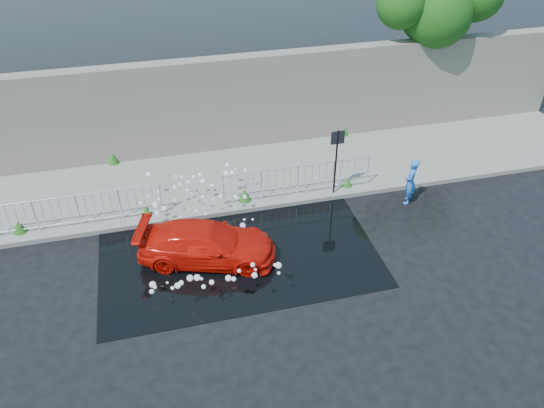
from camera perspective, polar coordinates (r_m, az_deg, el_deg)
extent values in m
plane|color=black|center=(14.95, -4.81, -7.97)|extent=(90.00, 90.00, 0.00)
cube|color=slate|center=(18.83, -7.50, 2.46)|extent=(30.00, 4.00, 0.15)
cube|color=slate|center=(17.19, -6.58, -1.05)|extent=(30.00, 0.25, 0.16)
cube|color=#6D655C|center=(19.88, -8.79, 10.24)|extent=(30.00, 0.60, 3.50)
cube|color=black|center=(15.73, -3.66, -5.23)|extent=(8.00, 5.00, 0.01)
cylinder|color=black|center=(17.47, 6.86, 4.22)|extent=(0.06, 0.06, 2.50)
cube|color=black|center=(16.98, 7.09, 7.10)|extent=(0.45, 0.04, 0.45)
cylinder|color=#332114|center=(23.47, 16.57, 14.80)|extent=(0.36, 0.36, 5.00)
sphere|color=#164911|center=(21.94, 17.34, 19.11)|extent=(2.70, 2.70, 2.70)
sphere|color=#164911|center=(21.14, 13.78, 20.20)|extent=(1.85, 1.85, 1.85)
cylinder|color=silver|center=(17.06, -11.88, 0.59)|extent=(0.05, 0.05, 1.10)
cylinder|color=silver|center=(16.97, -20.47, 0.83)|extent=(5.00, 0.04, 0.04)
cylinder|color=silver|center=(17.50, -19.84, -1.73)|extent=(5.00, 0.04, 0.04)
cylinder|color=silver|center=(17.17, -5.25, 1.53)|extent=(0.05, 0.05, 1.10)
cylinder|color=silver|center=(18.41, 10.29, 3.62)|extent=(0.05, 0.05, 1.10)
cylinder|color=silver|center=(17.34, 2.83, 4.08)|extent=(5.00, 0.04, 0.04)
cylinder|color=silver|center=(17.86, 2.75, 1.47)|extent=(5.00, 0.04, 0.04)
cone|color=#124414|center=(17.85, -25.56, -2.21)|extent=(0.40, 0.40, 0.40)
cone|color=#124414|center=(17.34, -13.37, -0.63)|extent=(0.36, 0.36, 0.30)
cone|color=#124414|center=(17.49, -2.96, 1.00)|extent=(0.44, 0.44, 0.42)
cone|color=#124414|center=(18.41, 8.09, 2.37)|extent=(0.38, 0.38, 0.29)
cone|color=#124414|center=(20.33, -16.72, 4.74)|extent=(0.42, 0.42, 0.40)
cone|color=#124414|center=(21.60, 7.80, 7.76)|extent=(0.34, 0.34, 0.32)
sphere|color=white|center=(17.54, -3.92, 3.85)|extent=(0.07, 0.07, 0.07)
sphere|color=white|center=(17.20, -9.91, 2.15)|extent=(0.10, 0.10, 0.10)
sphere|color=white|center=(17.36, -4.98, 3.35)|extent=(0.17, 0.17, 0.17)
sphere|color=white|center=(16.09, -8.88, -2.81)|extent=(0.08, 0.08, 0.08)
sphere|color=white|center=(17.00, -12.06, 1.34)|extent=(0.12, 0.12, 0.12)
sphere|color=white|center=(17.41, -9.20, 2.44)|extent=(0.06, 0.06, 0.06)
sphere|color=white|center=(16.73, -12.46, -0.13)|extent=(0.17, 0.17, 0.17)
sphere|color=white|center=(17.76, -4.83, 4.23)|extent=(0.15, 0.15, 0.15)
sphere|color=white|center=(16.79, -3.96, 0.79)|extent=(0.14, 0.14, 0.14)
sphere|color=white|center=(16.97, -13.17, 0.87)|extent=(0.08, 0.08, 0.08)
sphere|color=white|center=(16.33, -9.20, -2.30)|extent=(0.12, 0.12, 0.12)
sphere|color=white|center=(16.85, -8.71, 1.14)|extent=(0.07, 0.07, 0.07)
sphere|color=white|center=(16.39, -3.16, -2.32)|extent=(0.18, 0.18, 0.18)
sphere|color=white|center=(16.79, -5.58, 0.82)|extent=(0.13, 0.13, 0.13)
sphere|color=white|center=(16.87, -12.53, 0.20)|extent=(0.08, 0.08, 0.08)
sphere|color=white|center=(17.19, -6.46, 2.01)|extent=(0.12, 0.12, 0.12)
sphere|color=white|center=(16.37, -8.11, -0.73)|extent=(0.10, 0.10, 0.10)
sphere|color=white|center=(16.74, -2.95, 0.79)|extent=(0.14, 0.14, 0.14)
sphere|color=white|center=(17.26, -5.20, 2.37)|extent=(0.08, 0.08, 0.08)
sphere|color=white|center=(17.25, -9.02, 2.35)|extent=(0.12, 0.12, 0.12)
sphere|color=white|center=(16.73, -6.35, 0.49)|extent=(0.09, 0.09, 0.09)
sphere|color=white|center=(17.43, -8.42, 2.94)|extent=(0.12, 0.12, 0.12)
sphere|color=white|center=(17.60, -2.92, 3.66)|extent=(0.11, 0.11, 0.11)
sphere|color=white|center=(17.39, -10.30, 2.97)|extent=(0.09, 0.09, 0.09)
sphere|color=white|center=(16.57, -7.16, -1.05)|extent=(0.10, 0.10, 0.10)
sphere|color=white|center=(16.61, -12.28, -0.98)|extent=(0.16, 0.16, 0.16)
sphere|color=white|center=(17.24, -3.55, 2.15)|extent=(0.07, 0.07, 0.07)
sphere|color=white|center=(17.47, -9.69, 2.89)|extent=(0.10, 0.10, 0.10)
sphere|color=white|center=(16.21, -11.45, -3.26)|extent=(0.16, 0.16, 0.16)
sphere|color=white|center=(17.15, -10.44, 1.81)|extent=(0.13, 0.13, 0.13)
sphere|color=white|center=(16.58, -3.00, -1.68)|extent=(0.08, 0.08, 0.08)
sphere|color=white|center=(17.63, -13.18, 3.12)|extent=(0.16, 0.16, 0.16)
sphere|color=white|center=(17.13, -9.10, 1.50)|extent=(0.10, 0.10, 0.10)
sphere|color=white|center=(16.76, -13.95, 0.10)|extent=(0.11, 0.11, 0.11)
sphere|color=white|center=(16.90, -12.05, 0.55)|extent=(0.09, 0.09, 0.09)
sphere|color=white|center=(16.94, -10.42, 0.39)|extent=(0.08, 0.08, 0.08)
sphere|color=white|center=(17.43, -4.35, 3.39)|extent=(0.14, 0.14, 0.14)
sphere|color=white|center=(16.87, -7.48, 0.80)|extent=(0.11, 0.11, 0.11)
sphere|color=white|center=(16.49, -9.75, -1.40)|extent=(0.07, 0.07, 0.07)
sphere|color=white|center=(17.35, -7.79, 3.12)|extent=(0.13, 0.13, 0.13)
sphere|color=white|center=(16.63, -11.51, -0.47)|extent=(0.15, 0.15, 0.15)
sphere|color=white|center=(16.51, -8.35, -2.02)|extent=(0.16, 0.16, 0.16)
sphere|color=white|center=(16.90, -9.06, 1.48)|extent=(0.06, 0.06, 0.06)
sphere|color=white|center=(17.18, -7.47, 2.47)|extent=(0.17, 0.17, 0.17)
sphere|color=white|center=(16.53, -2.09, -1.66)|extent=(0.08, 0.08, 0.08)
sphere|color=white|center=(13.66, -12.82, -9.16)|extent=(0.12, 0.12, 0.12)
sphere|color=white|center=(14.10, -8.82, -7.88)|extent=(0.18, 0.18, 0.18)
sphere|color=white|center=(13.92, -12.47, -8.73)|extent=(0.09, 0.09, 0.09)
sphere|color=white|center=(13.90, -8.06, -7.84)|extent=(0.17, 0.17, 0.17)
sphere|color=white|center=(13.47, -7.37, -8.81)|extent=(0.12, 0.12, 0.12)
sphere|color=white|center=(13.57, -10.13, -8.64)|extent=(0.16, 0.16, 0.16)
sphere|color=white|center=(14.10, 0.69, -6.61)|extent=(0.18, 0.18, 0.18)
sphere|color=white|center=(13.74, 0.74, -7.43)|extent=(0.09, 0.09, 0.09)
sphere|color=white|center=(13.72, -7.58, -7.98)|extent=(0.08, 0.08, 0.08)
sphere|color=white|center=(14.24, 0.31, -6.57)|extent=(0.09, 0.09, 0.09)
sphere|color=white|center=(13.40, -10.67, -8.87)|extent=(0.09, 0.09, 0.09)
sphere|color=white|center=(13.45, -4.14, -8.04)|extent=(0.12, 0.12, 0.12)
sphere|color=white|center=(13.87, -1.79, -7.06)|extent=(0.08, 0.08, 0.08)
sphere|color=white|center=(13.43, -9.75, -8.36)|extent=(0.13, 0.13, 0.13)
sphere|color=white|center=(14.37, -2.10, -6.56)|extent=(0.13, 0.13, 0.13)
sphere|color=white|center=(13.65, -3.56, -7.19)|extent=(0.10, 0.10, 0.10)
sphere|color=white|center=(14.47, -12.72, -8.45)|extent=(0.18, 0.18, 0.18)
sphere|color=white|center=(13.50, -6.51, -8.37)|extent=(0.13, 0.13, 0.13)
sphere|color=white|center=(13.50, -4.73, -7.95)|extent=(0.16, 0.16, 0.16)
sphere|color=white|center=(14.47, -11.20, -8.30)|extent=(0.07, 0.07, 0.07)
sphere|color=white|center=(13.39, -1.88, -7.67)|extent=(0.15, 0.15, 0.15)
imported|color=red|center=(15.25, -6.99, -4.25)|extent=(4.20, 2.66, 1.13)
imported|color=blue|center=(17.90, 14.68, 2.34)|extent=(0.64, 0.70, 1.60)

